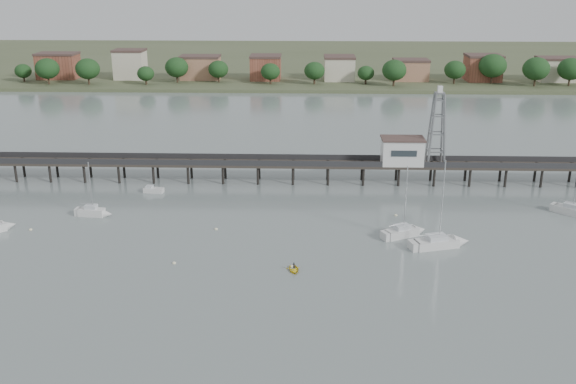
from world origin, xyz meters
The scene contains 13 objects.
ground_plane centered at (0.00, 0.00, 0.00)m, with size 500.00×500.00×0.00m, color slate.
pier centered at (0.00, 60.00, 3.79)m, with size 150.00×5.00×5.50m.
pier_building centered at (25.00, 60.00, 6.67)m, with size 8.40×5.40×5.30m.
lattice_tower centered at (31.50, 60.00, 11.10)m, with size 3.20×3.20×15.50m.
sailboat_e centered at (53.01, 42.69, 0.65)m, with size 6.56×6.01×11.54m.
sailboat_b centered at (-30.20, 39.79, 0.66)m, with size 6.12×2.35×10.09m.
sailboat_d centered at (27.66, 28.68, 0.63)m, with size 9.32×5.00×14.72m.
sailboat_c centered at (22.46, 32.80, 0.65)m, with size 7.53×5.27×12.25m.
white_tender centered at (-23.21, 52.65, 0.45)m, with size 3.95×2.10×1.46m.
yellow_dinghy centered at (4.58, 19.36, 0.00)m, with size 1.99×0.58×2.79m, color yellow.
dinghy_occupant centered at (4.58, 19.36, 0.00)m, with size 0.37×1.03×0.25m, color black.
mooring_buoys centered at (2.53, 28.56, 0.08)m, with size 88.82×21.58×0.39m.
far_shore centered at (0.36, 239.58, 0.95)m, with size 500.00×170.00×10.40m.
Camera 1 is at (6.40, -62.78, 39.93)m, focal length 40.00 mm.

